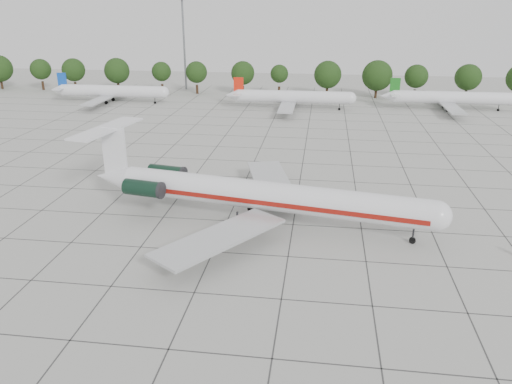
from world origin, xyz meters
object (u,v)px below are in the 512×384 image
bg_airliner_c (292,97)px  bg_airliner_d (450,98)px  floodlight_mast (184,39)px  bg_airliner_b (112,91)px  main_airliner (250,193)px

bg_airliner_c → bg_airliner_d: size_ratio=1.00×
bg_airliner_d → floodlight_mast: (-71.17, 20.72, 11.37)m
bg_airliner_b → bg_airliner_d: bearing=1.5°
bg_airliner_b → bg_airliner_c: (46.82, -1.87, 0.00)m
main_airliner → bg_airliner_d: main_airliner is taller
main_airliner → bg_airliner_b: (-46.22, 68.82, -0.71)m
bg_airliner_b → bg_airliner_c: same height
bg_airliner_b → bg_airliner_d: same height
main_airliner → floodlight_mast: (-32.77, 91.74, 10.66)m
bg_airliner_c → floodlight_mast: floodlight_mast is taller
main_airliner → bg_airliner_b: size_ratio=1.54×
bg_airliner_d → floodlight_mast: bearing=163.8°
bg_airliner_c → floodlight_mast: bearing=143.4°
main_airliner → bg_airliner_b: 82.90m
bg_airliner_b → bg_airliner_d: (84.62, 2.21, 0.00)m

